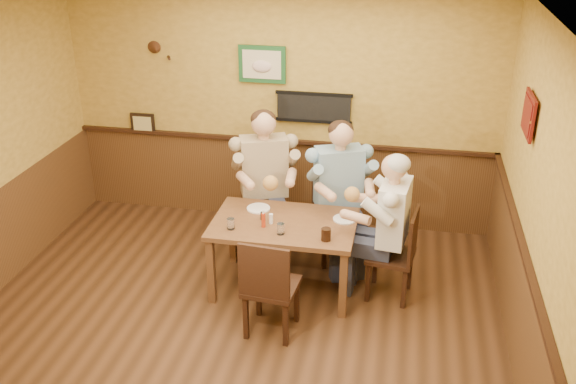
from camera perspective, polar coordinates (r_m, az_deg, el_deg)
name	(u,v)px	position (r m, az deg, el deg)	size (l,w,h in m)	color
room	(239,162)	(5.21, -4.38, 2.66)	(5.02, 5.03, 2.81)	#372110
dining_table	(284,230)	(6.31, -0.36, -3.41)	(1.40, 0.90, 0.75)	brown
chair_back_left	(265,207)	(7.09, -2.09, -1.36)	(0.47, 0.47, 1.03)	#331C10
chair_back_right	(337,217)	(6.91, 4.40, -2.27)	(0.46, 0.46, 1.00)	#331C10
chair_right_end	(391,254)	(6.36, 9.14, -5.43)	(0.44, 0.44, 0.95)	#331C10
chair_near_side	(271,284)	(5.78, -1.48, -8.17)	(0.46, 0.46, 0.99)	#331C10
diner_tan_shirt	(264,189)	(6.99, -2.12, 0.25)	(0.68, 0.68, 1.46)	tan
diner_blue_polo	(338,200)	(6.81, 4.46, -0.67)	(0.66, 0.66, 1.43)	#7A9EB7
diner_white_elder	(392,235)	(6.26, 9.26, -3.83)	(0.62, 0.62, 1.35)	silver
water_glass_left	(231,224)	(6.13, -5.12, -2.84)	(0.07, 0.07, 0.11)	white
water_glass_mid	(281,229)	(6.02, -0.66, -3.29)	(0.07, 0.07, 0.11)	white
cola_tumbler	(326,234)	(5.93, 3.40, -3.78)	(0.09, 0.09, 0.12)	black
hot_sauce_bottle	(263,219)	(6.14, -2.20, -2.45)	(0.04, 0.04, 0.16)	#B73313
salt_shaker	(271,219)	(6.22, -1.52, -2.38)	(0.04, 0.04, 0.10)	white
pepper_shaker	(262,216)	(6.29, -2.31, -2.14)	(0.03, 0.03, 0.08)	black
plate_far_left	(258,208)	(6.52, -2.64, -1.46)	(0.24, 0.24, 0.02)	white
plate_far_right	(345,219)	(6.32, 5.07, -2.41)	(0.23, 0.23, 0.02)	white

